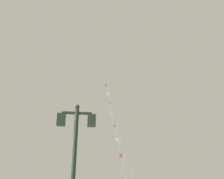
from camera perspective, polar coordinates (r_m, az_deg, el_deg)
The scene contains 2 objects.
twin_lantern_lamp_post at distance 8.08m, azimuth -8.87°, elevation -13.12°, with size 1.31×0.28×4.62m.
kite_train at distance 24.72m, azimuth 0.69°, elevation -8.96°, with size 1.33×10.45×14.89m.
Camera 1 is at (-1.23, -1.20, 1.84)m, focal length 38.07 mm.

